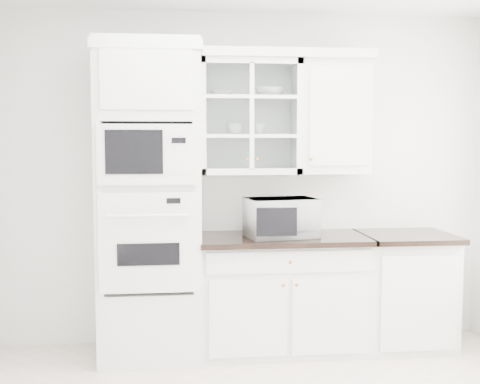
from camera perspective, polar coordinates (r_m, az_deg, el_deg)
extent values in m
cube|color=white|center=(4.95, 0.33, 1.26)|extent=(4.00, 0.02, 2.70)
cube|color=white|center=(4.63, -8.52, -0.91)|extent=(0.76, 0.65, 2.40)
cube|color=white|center=(4.33, -8.67, -4.78)|extent=(0.70, 0.03, 0.72)
cube|color=black|center=(4.33, -8.67, -5.87)|extent=(0.44, 0.01, 0.16)
cube|color=white|center=(4.27, -8.78, 3.51)|extent=(0.70, 0.03, 0.43)
cube|color=black|center=(4.26, -10.01, 3.76)|extent=(0.40, 0.01, 0.31)
cube|color=white|center=(4.85, 4.04, -9.73)|extent=(1.30, 0.60, 0.88)
cube|color=black|center=(4.72, 4.14, -4.43)|extent=(1.32, 0.67, 0.04)
cube|color=white|center=(5.12, 15.28, -9.12)|extent=(0.70, 0.60, 0.88)
cube|color=black|center=(4.99, 15.54, -4.09)|extent=(0.72, 0.67, 0.04)
cube|color=white|center=(4.80, 0.89, 7.12)|extent=(0.80, 0.33, 0.90)
cube|color=white|center=(4.79, 0.89, 5.32)|extent=(0.74, 0.29, 0.02)
cube|color=white|center=(4.80, 0.89, 8.90)|extent=(0.74, 0.29, 0.02)
cube|color=white|center=(4.92, 8.78, 7.00)|extent=(0.55, 0.33, 0.90)
cube|color=white|center=(4.80, -0.34, 12.92)|extent=(2.14, 0.38, 0.07)
imported|color=white|center=(4.67, 3.84, -2.41)|extent=(0.59, 0.52, 0.30)
imported|color=white|center=(4.78, -1.75, 9.32)|extent=(0.20, 0.20, 0.05)
imported|color=white|center=(4.81, 2.85, 9.42)|extent=(0.27, 0.27, 0.07)
imported|color=white|center=(4.79, -0.44, 6.00)|extent=(0.14, 0.14, 0.09)
imported|color=white|center=(4.79, 1.80, 6.00)|extent=(0.12, 0.12, 0.09)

